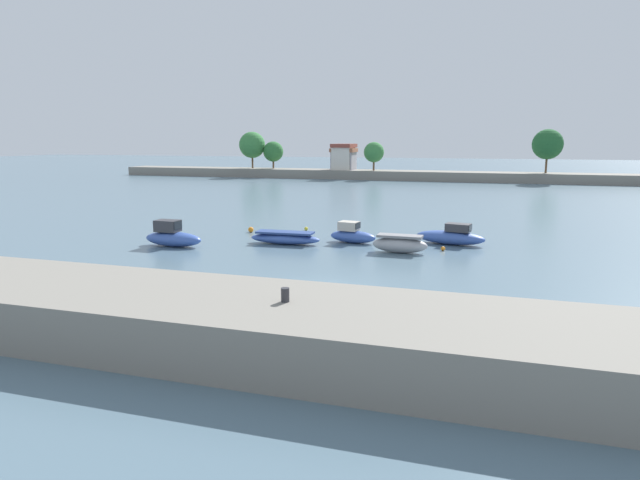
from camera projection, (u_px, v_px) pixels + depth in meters
ground_plane at (322, 290)px, 27.44m from camera, size 400.00×400.00×0.00m
seawall_embankment at (251, 325)px, 19.33m from camera, size 77.49×5.99×1.91m
mooring_bollard at (285, 295)px, 18.81m from camera, size 0.29×0.29×0.48m
moored_boat_0 at (172, 237)px, 38.54m from camera, size 4.35×1.64×1.83m
moored_boat_1 at (285, 238)px, 39.44m from camera, size 5.19×1.71×0.90m
moored_boat_2 at (352, 235)px, 39.87m from camera, size 3.61×1.80×1.53m
moored_boat_3 at (400, 244)px, 36.35m from camera, size 3.69×1.36×1.19m
moored_boat_4 at (451, 236)px, 39.26m from camera, size 5.13×2.45×1.53m
mooring_buoy_0 at (251, 230)px, 44.39m from camera, size 0.44×0.44×0.44m
mooring_buoy_1 at (306, 229)px, 45.30m from camera, size 0.30×0.30×0.30m
mooring_buoy_2 at (443, 249)px, 37.07m from camera, size 0.29×0.29×0.29m
distant_shoreline at (428, 168)px, 100.53m from camera, size 131.22×6.59×9.11m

